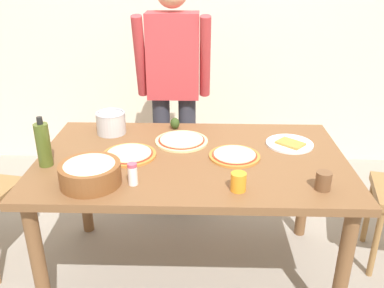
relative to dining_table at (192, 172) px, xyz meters
The scene contains 15 objects.
ground 0.67m from the dining_table, ahead, with size 8.00×8.00×0.00m, color gray.
wall_back 1.72m from the dining_table, 90.00° to the left, with size 5.60×0.10×2.60m, color beige.
dining_table is the anchor object (origin of this frame).
person_cook 0.82m from the dining_table, 100.78° to the left, with size 0.49×0.25×1.62m.
pizza_raw_on_board 0.22m from the dining_table, 108.61° to the left, with size 0.30×0.30×0.02m.
pizza_cooked_on_tray 0.34m from the dining_table, behind, with size 0.28×0.28×0.02m.
pizza_second_cooked 0.24m from the dining_table, ahead, with size 0.27×0.27×0.02m.
plate_with_slice 0.57m from the dining_table, 16.87° to the left, with size 0.26×0.26×0.02m.
popcorn_bowl 0.56m from the dining_table, 146.77° to the right, with size 0.28×0.28×0.11m.
olive_oil_bottle 0.76m from the dining_table, behind, with size 0.07×0.07×0.26m.
steel_pot 0.60m from the dining_table, 147.28° to the left, with size 0.17×0.17×0.13m.
cup_orange 0.42m from the dining_table, 57.38° to the right, with size 0.07×0.07×0.09m, color orange.
cup_small_brown 0.69m from the dining_table, 28.19° to the right, with size 0.07×0.07×0.09m, color brown.
salt_shaker 0.42m from the dining_table, 131.08° to the right, with size 0.04×0.04×0.11m.
avocado 0.42m from the dining_table, 106.23° to the left, with size 0.06×0.06×0.07m, color #2D4219.
Camera 1 is at (0.06, -1.95, 1.70)m, focal length 38.75 mm.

